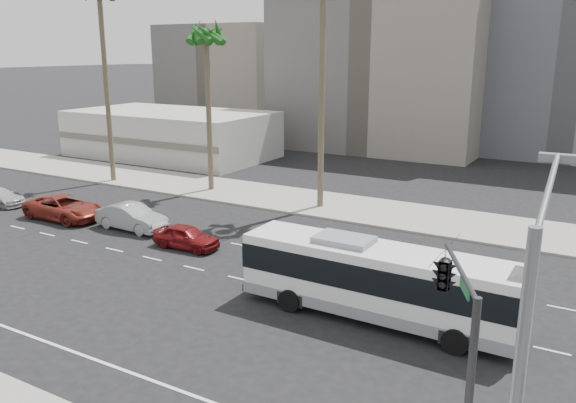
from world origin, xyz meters
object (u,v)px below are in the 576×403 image
Objects in this scene: car_b at (132,217)px; car_c at (64,207)px; car_a at (186,237)px; traffic_signal at (446,287)px; palm_mid at (206,39)px; city_bus at (376,279)px.

car_c is at bearing 96.63° from car_b.
car_b reaches higher than car_a.
car_c is at bearing 133.29° from traffic_signal.
car_a is 0.82× the size of car_b.
car_a is 0.30× the size of palm_mid.
car_c is at bearing -107.56° from palm_mid.
traffic_signal is at bearing -42.65° from palm_mid.
traffic_signal reaches higher than car_a.
car_b is (-5.50, 1.10, 0.13)m from car_a.
car_c is (-5.92, -0.56, -0.01)m from car_b.
car_c reaches higher than car_a.
car_a is 22.20m from traffic_signal.
palm_mid is at bearing 29.37° from car_a.
car_a is 0.69× the size of car_c.
city_bus is at bearing -101.61° from car_b.
city_bus is 25.03m from car_c.
car_c is at bearing 172.18° from city_bus.
palm_mid is (-26.00, 23.95, 6.76)m from traffic_signal.
palm_mid reaches higher than car_c.
traffic_signal is (23.86, -12.57, 4.77)m from car_b.
car_b is 0.85× the size of car_c.
car_b is 0.76× the size of traffic_signal.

